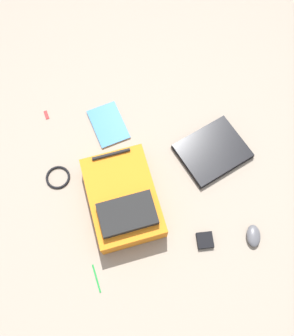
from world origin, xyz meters
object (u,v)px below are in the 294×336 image
(computer_mouse, at_px, (253,236))
(usb_stick, at_px, (46,115))
(laptop, at_px, (212,151))
(earbud_pouch, at_px, (205,240))
(backpack, at_px, (123,199))
(cable_coil, at_px, (58,177))
(pen_black, at_px, (96,278))
(book_manual, at_px, (108,125))

(computer_mouse, height_order, usb_stick, computer_mouse)
(laptop, bearing_deg, usb_stick, 151.29)
(laptop, distance_m, earbud_pouch, 0.47)
(backpack, height_order, cable_coil, backpack)
(usb_stick, bearing_deg, backpack, -63.62)
(cable_coil, bearing_deg, backpack, -36.28)
(laptop, xyz_separation_m, pen_black, (-0.72, -0.47, -0.01))
(laptop, distance_m, cable_coil, 0.81)
(computer_mouse, bearing_deg, backpack, -12.40)
(laptop, xyz_separation_m, usb_stick, (-0.80, 0.44, -0.01))
(earbud_pouch, relative_size, usb_stick, 1.46)
(book_manual, bearing_deg, usb_stick, 155.10)
(book_manual, height_order, usb_stick, book_manual)
(usb_stick, bearing_deg, cable_coil, -90.14)
(laptop, relative_size, earbud_pouch, 5.27)
(book_manual, height_order, pen_black, book_manual)
(pen_black, bearing_deg, laptop, 33.12)
(computer_mouse, distance_m, pen_black, 0.77)
(earbud_pouch, bearing_deg, backpack, 139.78)
(laptop, height_order, usb_stick, laptop)
(backpack, height_order, usb_stick, backpack)
(cable_coil, distance_m, earbud_pouch, 0.80)
(book_manual, height_order, computer_mouse, computer_mouse)
(computer_mouse, bearing_deg, laptop, -66.66)
(cable_coil, height_order, earbud_pouch, earbud_pouch)
(cable_coil, bearing_deg, pen_black, -80.81)
(cable_coil, height_order, pen_black, cable_coil)
(book_manual, distance_m, pen_black, 0.80)
(cable_coil, bearing_deg, book_manual, 36.11)
(earbud_pouch, bearing_deg, usb_stick, 125.63)
(backpack, bearing_deg, pen_black, -123.06)
(earbud_pouch, bearing_deg, laptop, 67.31)
(cable_coil, distance_m, usb_stick, 0.37)
(usb_stick, bearing_deg, pen_black, -84.63)
(laptop, xyz_separation_m, earbud_pouch, (-0.18, -0.43, -0.00))
(laptop, distance_m, pen_black, 0.86)
(cable_coil, distance_m, pen_black, 0.54)
(laptop, bearing_deg, computer_mouse, -83.99)
(backpack, height_order, earbud_pouch, backpack)
(cable_coil, height_order, usb_stick, cable_coil)
(earbud_pouch, distance_m, usb_stick, 1.07)
(backpack, relative_size, earbud_pouch, 6.03)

